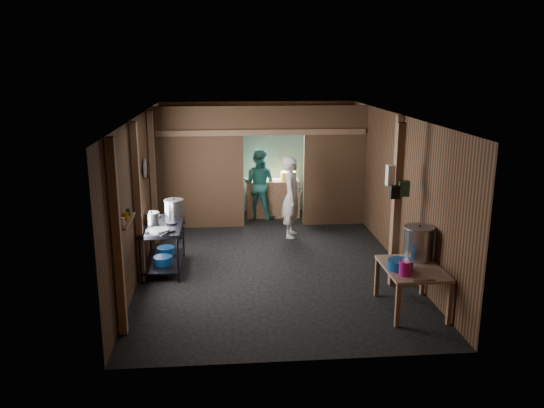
{
  "coord_description": "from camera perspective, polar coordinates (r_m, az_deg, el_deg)",
  "views": [
    {
      "loc": [
        -0.82,
        -9.39,
        3.47
      ],
      "look_at": [
        0.0,
        -0.2,
        1.1
      ],
      "focal_mm": 36.45,
      "sensor_mm": 36.0,
      "label": 1
    }
  ],
  "objects": [
    {
      "name": "floor",
      "position": [
        10.04,
        -0.1,
        -5.81
      ],
      "size": [
        4.5,
        7.0,
        0.0
      ],
      "primitive_type": "cube",
      "color": "black",
      "rests_on": "ground"
    },
    {
      "name": "stove_pot_med",
      "position": [
        9.56,
        -12.31,
        -1.51
      ],
      "size": [
        0.31,
        0.31,
        0.23
      ],
      "primitive_type": null,
      "rotation": [
        0.0,
        0.0,
        0.2
      ],
      "color": "#B0B0B8",
      "rests_on": "gas_range"
    },
    {
      "name": "wall_clock",
      "position": [
        12.93,
        -0.31,
        7.44
      ],
      "size": [
        0.2,
        0.03,
        0.2
      ],
      "primitive_type": "cylinder",
      "rotation": [
        1.57,
        0.0,
        0.0
      ],
      "color": "white",
      "rests_on": "wall_back"
    },
    {
      "name": "bag_green",
      "position": [
        8.69,
        13.42,
        1.58
      ],
      "size": [
        0.16,
        0.12,
        0.24
      ],
      "primitive_type": "cube",
      "color": "#274C32",
      "rests_on": "post_free"
    },
    {
      "name": "prep_table",
      "position": [
        8.26,
        14.19,
        -8.45
      ],
      "size": [
        0.8,
        1.1,
        0.65
      ],
      "primitive_type": null,
      "color": "#A3806F",
      "rests_on": "floor"
    },
    {
      "name": "stove_pot_large",
      "position": [
        9.9,
        -10.09,
        -0.5
      ],
      "size": [
        0.42,
        0.42,
        0.34
      ],
      "primitive_type": null,
      "rotation": [
        0.0,
        0.0,
        -0.31
      ],
      "color": "#B0B0B8",
      "rests_on": "gas_range"
    },
    {
      "name": "jar_green",
      "position": [
        7.89,
        -14.64,
        -0.8
      ],
      "size": [
        0.06,
        0.06,
        0.1
      ],
      "primitive_type": "cylinder",
      "color": "#274C32",
      "rests_on": "wall_shelf"
    },
    {
      "name": "pink_bucket",
      "position": [
        7.79,
        13.59,
        -6.46
      ],
      "size": [
        0.2,
        0.2,
        0.2
      ],
      "primitive_type": "cylinder",
      "rotation": [
        0.0,
        0.0,
        -0.23
      ],
      "color": "#BF127D",
      "rests_on": "prep_table"
    },
    {
      "name": "pan_lid_big",
      "position": [
        10.05,
        -12.99,
        3.61
      ],
      "size": [
        0.03,
        0.34,
        0.34
      ],
      "primitive_type": "cylinder",
      "rotation": [
        0.0,
        1.57,
        0.0
      ],
      "color": "gray",
      "rests_on": "wall_left"
    },
    {
      "name": "jar_yellow",
      "position": [
        7.68,
        -14.9,
        -1.23
      ],
      "size": [
        0.08,
        0.08,
        0.1
      ],
      "primitive_type": "cylinder",
      "color": "orange",
      "rests_on": "wall_shelf"
    },
    {
      "name": "cross_beam",
      "position": [
        11.65,
        -1.03,
        7.41
      ],
      "size": [
        4.4,
        0.12,
        0.12
      ],
      "primitive_type": "cube",
      "color": "#9A7456",
      "rests_on": "wall_left"
    },
    {
      "name": "post_left_a",
      "position": [
        7.26,
        -15.69,
        -3.55
      ],
      "size": [
        0.1,
        0.12,
        2.6
      ],
      "primitive_type": "cube",
      "color": "#9A7456",
      "rests_on": "floor"
    },
    {
      "name": "cook",
      "position": [
        11.17,
        2.05,
        0.73
      ],
      "size": [
        0.53,
        0.68,
        1.66
      ],
      "primitive_type": "imported",
      "rotation": [
        0.0,
        0.0,
        1.33
      ],
      "color": "silver",
      "rests_on": "floor"
    },
    {
      "name": "frying_pan",
      "position": [
        9.09,
        -11.58,
        -2.71
      ],
      "size": [
        0.53,
        0.64,
        0.08
      ],
      "primitive_type": null,
      "rotation": [
        0.0,
        0.0,
        -0.44
      ],
      "color": "gray",
      "rests_on": "gas_range"
    },
    {
      "name": "post_right",
      "position": [
        9.91,
        12.67,
        1.4
      ],
      "size": [
        0.1,
        0.12,
        2.6
      ],
      "primitive_type": "cube",
      "color": "#9A7456",
      "rests_on": "floor"
    },
    {
      "name": "wall_front",
      "position": [
        6.33,
        2.66,
        -5.66
      ],
      "size": [
        4.5,
        0.0,
        2.6
      ],
      "primitive_type": "cube",
      "color": "brown",
      "rests_on": "ground"
    },
    {
      "name": "blue_tub_front",
      "position": [
        9.56,
        -11.22,
        -5.73
      ],
      "size": [
        0.33,
        0.33,
        0.13
      ],
      "primitive_type": "cylinder",
      "color": "#11458E",
      "rests_on": "gas_range"
    },
    {
      "name": "stock_pot",
      "position": [
        8.4,
        14.87,
        -3.97
      ],
      "size": [
        0.54,
        0.54,
        0.52
      ],
      "primitive_type": null,
      "rotation": [
        0.0,
        0.0,
        0.24
      ],
      "color": "#B0B0B8",
      "rests_on": "prep_table"
    },
    {
      "name": "gas_range",
      "position": [
        9.66,
        -11.16,
        -4.36
      ],
      "size": [
        0.71,
        1.37,
        0.81
      ],
      "primitive_type": null,
      "color": "black",
      "rests_on": "floor"
    },
    {
      "name": "wall_back",
      "position": [
        13.1,
        -1.44,
        4.87
      ],
      "size": [
        4.5,
        0.0,
        2.6
      ],
      "primitive_type": "cube",
      "color": "brown",
      "rests_on": "ground"
    },
    {
      "name": "partition_left",
      "position": [
        11.8,
        -7.48,
        3.69
      ],
      "size": [
        1.85,
        0.1,
        2.6
      ],
      "primitive_type": "cube",
      "color": "#4B331F",
      "rests_on": "floor"
    },
    {
      "name": "red_cup",
      "position": [
        12.62,
        -1.77,
        2.71
      ],
      "size": [
        0.11,
        0.11,
        0.12
      ],
      "primitive_type": "cylinder",
      "color": "#CD3B3C",
      "rests_on": "back_counter"
    },
    {
      "name": "yellow_tub",
      "position": [
        12.68,
        1.68,
        2.92
      ],
      "size": [
        0.34,
        0.34,
        0.19
      ],
      "primitive_type": "cylinder",
      "color": "orange",
      "rests_on": "back_counter"
    },
    {
      "name": "post_left_c",
      "position": [
        10.89,
        -12.18,
        2.59
      ],
      "size": [
        0.1,
        0.12,
        2.6
      ],
      "primitive_type": "cube",
      "color": "#9A7456",
      "rests_on": "floor"
    },
    {
      "name": "wall_left",
      "position": [
        9.74,
        -13.41,
        1.14
      ],
      "size": [
        0.0,
        7.0,
        2.6
      ],
      "primitive_type": "cube",
      "color": "brown",
      "rests_on": "ground"
    },
    {
      "name": "partition_header",
      "position": [
        11.7,
        0.18,
        8.67
      ],
      "size": [
        1.3,
        0.1,
        0.6
      ],
      "primitive_type": "cube",
      "color": "#4B331F",
      "rests_on": "wall_back"
    },
    {
      "name": "partition_right",
      "position": [
        12.03,
        6.49,
        3.93
      ],
      "size": [
        1.35,
        0.1,
        2.6
      ],
      "primitive_type": "cube",
      "color": "#4B331F",
      "rests_on": "floor"
    },
    {
      "name": "back_counter",
      "position": [
        12.76,
        0.09,
        0.6
      ],
      "size": [
        1.2,
        0.5,
        0.85
      ],
      "primitive_type": "cube",
      "color": "#9A7456",
      "rests_on": "floor"
    },
    {
      "name": "wall_shelf",
      "position": [
        7.69,
        -14.87,
        -1.7
      ],
      "size": [
        0.14,
        0.8,
        0.03
      ],
      "primitive_type": "cube",
      "color": "#9A7456",
      "rests_on": "wall_left"
    },
    {
      "name": "blue_tub_back",
      "position": [
        10.04,
        -10.92,
        -4.75
      ],
      "size": [
        0.32,
        0.32,
        0.13
      ],
      "primitive_type": "cylinder",
      "color": "#11458E",
      "rests_on": "gas_range"
    },
    {
      "name": "ceiling",
      "position": [
        9.46,
        -0.11,
        9.13
      ],
      "size": [
        4.5,
        7.0,
        0.0
      ],
      "primitive_type": "cube",
      "color": "#2A2929",
      "rests_on": "ground"
    },
    {
      "name": "jar_white",
      "position": [
        7.44,
        -15.21,
        -1.75
      ],
      "size": [
        0.07,
        0.07,
        0.1
      ],
      "primitive_type": "cylinder",
      "color": "white",
      "rests_on": "wall_shelf"
    },
    {
      "name": "wash_basin",
      "position": [
        8.0,
        13.12,
        -6.12
      ],
      "size": [
        0.37,
        0.37,
        0.13
      ],
      "primitive_type": "cylinder",
      "rotation": [
        0.0,
        0.0,
        -0.04
      ],
      "color": "#11458E",
      "rests_on": "prep_table"
    },
    {
      "name": "pan_lid_small",
      "position": [
        10.46,
        -12.67,
        3.48
      ],
      "size": [
        0.03,
        0.3,
        0.3
      ],
      "primitive_type": "cylinder",
      "rotation": [
        0.0,
        1.57,
        0.0
      ],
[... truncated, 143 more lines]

